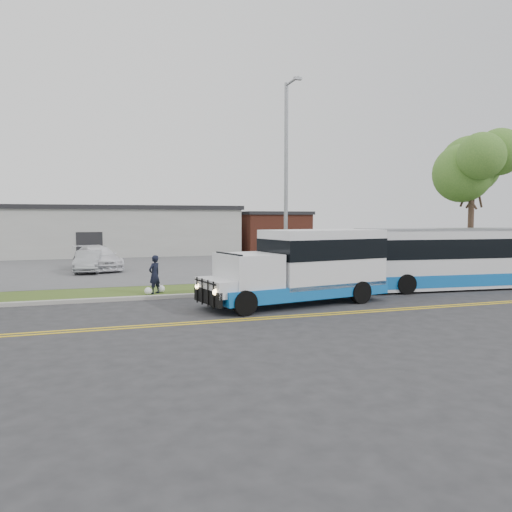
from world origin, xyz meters
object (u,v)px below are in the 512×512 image
object	(u,v)px
tree_east	(473,165)
parked_car_a	(89,261)
shuttle_bus	(307,264)
parked_car_b	(97,258)
streetlight_near	(287,177)
transit_bus	(463,258)
pedestrian	(155,275)

from	to	relation	value
tree_east	parked_car_a	size ratio (longest dim) A/B	2.14
shuttle_bus	parked_car_a	distance (m)	15.65
parked_car_b	shuttle_bus	bearing A→B (deg)	-77.48
parked_car_a	tree_east	bearing A→B (deg)	-17.05
tree_east	shuttle_bus	xyz separation A→B (m)	(-11.89, -4.67, -4.69)
streetlight_near	tree_east	bearing A→B (deg)	1.42
parked_car_a	transit_bus	bearing A→B (deg)	-28.92
tree_east	streetlight_near	xyz separation A→B (m)	(-11.00, -0.27, -0.97)
pedestrian	parked_car_b	size ratio (longest dim) A/B	0.32
pedestrian	parked_car_b	bearing A→B (deg)	-119.09
transit_bus	parked_car_a	xyz separation A→B (m)	(-16.76, 11.89, -0.69)
parked_car_a	pedestrian	bearing A→B (deg)	-68.26
shuttle_bus	parked_car_a	bearing A→B (deg)	110.54
streetlight_near	shuttle_bus	xyz separation A→B (m)	(-0.89, -4.39, -3.71)
transit_bus	pedestrian	xyz separation A→B (m)	(-14.08, 2.10, -0.51)
parked_car_a	streetlight_near	bearing A→B (deg)	-38.46
transit_bus	parked_car_b	size ratio (longest dim) A/B	2.03
parked_car_b	tree_east	bearing A→B (deg)	-41.97
tree_east	parked_car_a	distance (m)	22.48
tree_east	parked_car_a	xyz separation A→B (m)	(-19.99, 8.69, -5.46)
shuttle_bus	pedestrian	distance (m)	6.52
pedestrian	parked_car_a	world-z (taller)	pedestrian
shuttle_bus	parked_car_a	xyz separation A→B (m)	(-8.10, 13.36, -0.78)
transit_bus	parked_car_b	bearing A→B (deg)	145.79
tree_east	shuttle_bus	distance (m)	13.61
tree_east	pedestrian	size ratio (longest dim) A/B	5.08
shuttle_bus	pedestrian	xyz separation A→B (m)	(-5.43, 3.57, -0.60)
streetlight_near	parked_car_a	world-z (taller)	streetlight_near
pedestrian	streetlight_near	bearing A→B (deg)	146.99
tree_east	transit_bus	world-z (taller)	tree_east
transit_bus	parked_car_b	world-z (taller)	transit_bus
streetlight_near	pedestrian	world-z (taller)	streetlight_near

